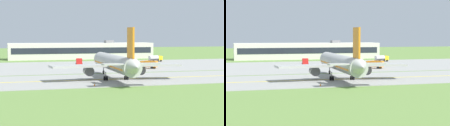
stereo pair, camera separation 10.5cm
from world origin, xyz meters
TOP-DOWN VIEW (x-y plane):
  - ground_plane at (0.00, 0.00)m, footprint 500.00×500.00m
  - taxiway_strip at (0.00, 0.00)m, footprint 240.00×28.00m
  - apron_pad at (10.00, 42.00)m, footprint 140.00×52.00m
  - taxiway_centreline at (0.00, 0.00)m, footprint 220.00×0.60m
  - airplane_lead at (-3.96, -0.60)m, footprint 32.49×39.62m
  - service_truck_baggage at (15.89, 27.52)m, footprint 5.64×5.75m
  - service_truck_fuel at (-3.83, 46.62)m, footprint 3.03×6.24m
  - service_truck_catering at (30.65, 57.99)m, footprint 6.32×3.49m
  - terminal_building at (5.26, 87.25)m, footprint 67.36×12.84m
  - traffic_cone_mid_edge at (-11.60, -11.32)m, footprint 0.44×0.44m

SIDE VIEW (x-z plane):
  - ground_plane at x=0.00m, z-range 0.00..0.00m
  - taxiway_strip at x=0.00m, z-range 0.00..0.10m
  - apron_pad at x=10.00m, z-range 0.00..0.10m
  - taxiway_centreline at x=0.00m, z-range 0.10..0.11m
  - traffic_cone_mid_edge at x=-11.60m, z-range 0.00..0.60m
  - service_truck_baggage at x=15.89m, z-range 0.23..2.83m
  - service_truck_fuel at x=-3.83m, z-range 0.23..2.83m
  - service_truck_catering at x=30.65m, z-range 0.21..2.86m
  - terminal_building at x=5.26m, z-range -0.59..8.04m
  - airplane_lead at x=-3.96m, z-range -2.22..10.48m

